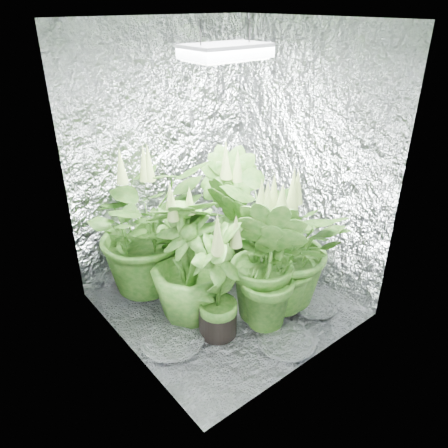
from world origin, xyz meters
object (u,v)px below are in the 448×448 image
Objects in this scene: plant_f at (217,282)px; plant_g at (268,262)px; plant_d at (189,260)px; plant_e at (287,247)px; plant_c at (234,218)px; circulation_fan at (246,241)px; plant_a at (144,227)px; plant_b at (176,258)px; grow_lamp at (226,52)px.

plant_f is 0.37m from plant_g.
plant_d is 0.97× the size of plant_e.
plant_c reaches higher than plant_d.
plant_c is 3.31× the size of circulation_fan.
plant_f is 1.12m from circulation_fan.
plant_b is at bearing -69.89° from plant_a.
plant_a is 0.71m from plant_c.
plant_g reaches higher than circulation_fan.
plant_c reaches higher than plant_g.
plant_g is at bearing -74.43° from grow_lamp.
plant_c reaches higher than plant_b.
plant_a is at bearing 94.70° from plant_d.
plant_e is (0.63, -0.33, 0.02)m from plant_d.
grow_lamp is at bearing 105.57° from plant_g.
plant_e is 0.59m from plant_f.
plant_d is 3.05× the size of circulation_fan.
plant_d is (-0.29, 0.05, -1.33)m from grow_lamp.
plant_g is (0.09, -0.34, -1.31)m from grow_lamp.
plant_b is at bearing 77.41° from plant_d.
plant_b is 0.77× the size of plant_d.
plant_c reaches higher than plant_f.
plant_b is at bearing 88.70° from plant_f.
plant_b is at bearing 128.17° from grow_lamp.
plant_g is (0.43, -0.91, -0.04)m from plant_a.
plant_g is (0.39, -0.39, 0.02)m from plant_d.
plant_g is at bearing -167.85° from plant_e.
plant_e is at bearing -88.11° from plant_c.
circulation_fan is (0.85, 0.67, -0.28)m from plant_f.
plant_a is 1.01× the size of plant_c.
plant_d is at bearing 171.22° from grow_lamp.
plant_b is 2.36× the size of circulation_fan.
plant_e reaches higher than circulation_fan.
grow_lamp is 1.38m from plant_e.
plant_d is at bearing 99.67° from plant_f.
plant_d reaches higher than circulation_fan.
grow_lamp is 0.45× the size of plant_g.
grow_lamp reaches higher than plant_a.
plant_a reaches higher than plant_d.
grow_lamp is 0.61× the size of plant_b.
plant_b is 0.74× the size of plant_g.
grow_lamp is at bearing -51.83° from plant_b.
circulation_fan is at bearing 69.84° from plant_e.
plant_g is at bearing -44.90° from plant_d.
plant_g is (-0.22, -0.62, -0.02)m from plant_c.
plant_a reaches higher than plant_f.
plant_b is 0.52m from plant_f.
grow_lamp is 0.43× the size of plant_a.
plant_a is 1.06× the size of plant_e.
plant_f is (-0.56, -0.50, -0.11)m from plant_c.
plant_d is (0.04, -0.53, -0.06)m from plant_a.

